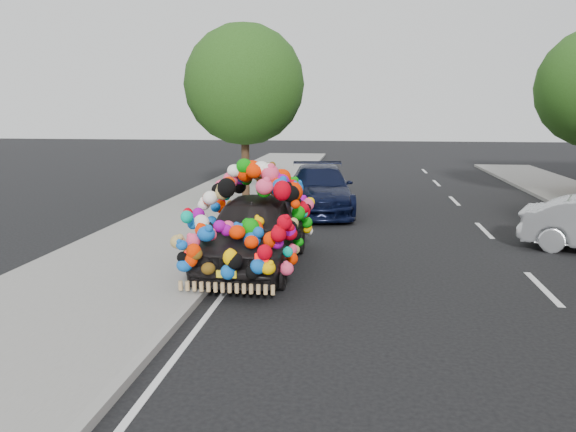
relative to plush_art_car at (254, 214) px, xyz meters
name	(u,v)px	position (x,y,z in m)	size (l,w,h in m)	color
ground	(341,281)	(1.80, -0.76, -1.09)	(100.00, 100.00, 0.00)	black
sidewalk	(123,269)	(-2.50, -0.76, -1.03)	(4.00, 60.00, 0.12)	gray
kerb	(219,273)	(-0.55, -0.76, -1.02)	(0.15, 60.00, 0.13)	gray
lane_markings	(543,288)	(5.40, -0.76, -1.08)	(6.00, 50.00, 0.01)	silver
tree_near_sidewalk	(244,85)	(-2.00, 8.74, 2.93)	(4.20, 4.20, 6.13)	#332114
plush_art_car	(254,214)	(0.00, 0.00, 0.00)	(2.20, 4.58, 2.13)	black
navy_sedan	(319,189)	(0.82, 6.53, -0.37)	(2.01, 4.94, 1.43)	black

